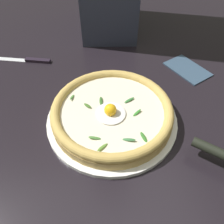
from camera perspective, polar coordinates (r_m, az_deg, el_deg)
name	(u,v)px	position (r m, az deg, el deg)	size (l,w,h in m)	color
ground_plane	(100,128)	(0.61, -2.94, -3.89)	(2.40, 2.40, 0.03)	black
pizza_plate	(112,119)	(0.60, 0.00, -1.68)	(0.34, 0.34, 0.01)	white
pizza	(112,112)	(0.58, 0.00, 0.09)	(0.31, 0.31, 0.06)	tan
table_knife	(29,60)	(0.85, -19.95, 12.06)	(0.08, 0.21, 0.01)	silver
folded_napkin	(188,69)	(0.80, 18.31, 10.23)	(0.14, 0.09, 0.01)	#30455A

